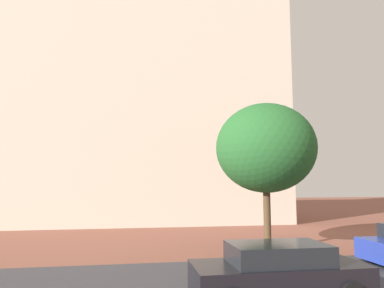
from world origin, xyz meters
The scene contains 5 objects.
ground_plane centered at (0.00, 10.00, 0.00)m, with size 120.00×120.00×0.00m, color brown.
street_asphalt_strip centered at (0.00, 9.00, 0.00)m, with size 120.00×6.72×0.00m, color #38383D.
landmark_building centered at (-2.61, 28.28, 11.10)m, with size 24.26×10.87×34.89m.
car_black centered at (1.43, 7.52, 0.69)m, with size 4.53×2.05×1.44m.
tree_curb_far centered at (3.59, 13.65, 4.62)m, with size 4.52×4.52×6.67m.
Camera 1 is at (-2.40, -1.48, 3.01)m, focal length 32.82 mm.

